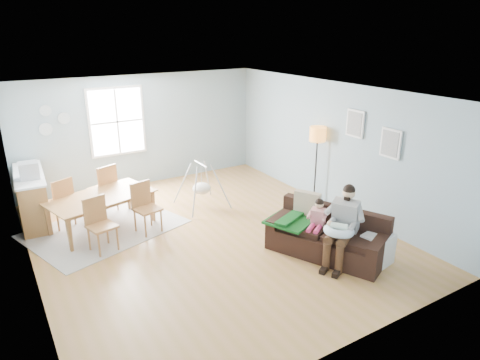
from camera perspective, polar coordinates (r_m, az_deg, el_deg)
room at (r=7.39m, az=-4.57°, el=9.40°), size 8.40×9.40×3.90m
window at (r=10.52m, az=-16.10°, el=7.50°), size 1.32×0.08×1.62m
pictures at (r=8.49m, az=17.21°, el=5.99°), size 0.05×1.34×0.74m
wall_plates at (r=10.23m, az=-23.81°, el=7.29°), size 0.67×0.02×0.66m
sofa at (r=7.64m, az=11.63°, el=-7.61°), size 1.60×2.14×0.80m
green_throw at (r=7.72m, az=7.01°, el=-5.18°), size 1.12×1.03×0.04m
beige_pillow at (r=7.81m, az=8.94°, el=-3.23°), size 0.34×0.48×0.47m
father at (r=7.27m, az=13.53°, el=-5.62°), size 0.98×0.76×1.31m
nursing_pillow at (r=7.18m, az=13.05°, el=-6.61°), size 0.70×0.69×0.20m
infant at (r=7.15m, az=12.84°, el=-6.01°), size 0.26×0.33×0.13m
toddler at (r=7.48m, az=10.25°, el=-4.88°), size 0.50×0.43×0.75m
floor_lamp at (r=9.38m, az=10.28°, el=5.19°), size 0.35×0.35×1.73m
storage_cube at (r=7.54m, az=17.80°, el=-8.78°), size 0.54×0.50×0.52m
rug at (r=8.86m, az=-17.56°, el=-6.17°), size 3.22×2.79×0.01m
dining_table at (r=8.73m, az=-17.78°, el=-4.18°), size 2.16×1.56×0.68m
chair_sw at (r=7.89m, az=-18.31°, el=-5.15°), size 0.53×0.53×0.97m
chair_se at (r=8.37m, az=-12.62°, el=-3.11°), size 0.53×0.53×0.98m
chair_nw at (r=8.99m, az=-22.77°, el=-2.43°), size 0.61×0.61×1.02m
chair_ne at (r=9.40m, az=-17.56°, el=-0.67°), size 0.62×0.62×1.06m
counter at (r=9.57m, az=-25.95°, el=-2.04°), size 0.64×1.85×1.02m
monitor at (r=9.04m, az=-26.36°, el=1.15°), size 0.35×0.33×0.32m
baby_swing at (r=9.35m, az=-5.13°, el=-1.02°), size 0.97×0.99×0.99m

